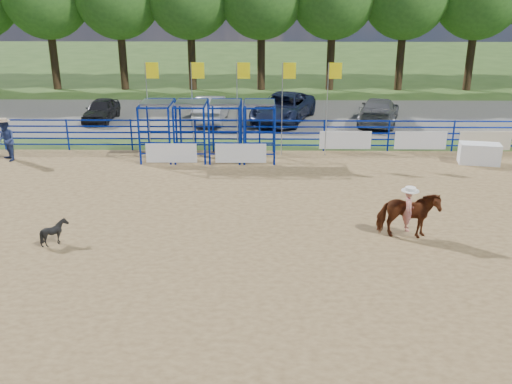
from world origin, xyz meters
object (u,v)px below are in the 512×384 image
announcer_table (479,154)px  spectator_cowboy (6,140)px  horse_and_rider (408,212)px  car_b (211,109)px  car_d (379,111)px  car_a (101,110)px  calf (55,232)px  car_c (283,108)px

announcer_table → spectator_cowboy: size_ratio=0.90×
horse_and_rider → announcer_table: bearing=57.2°
car_b → car_d: bearing=-179.4°
horse_and_rider → car_d: (1.95, 15.02, -0.15)m
car_a → car_b: size_ratio=0.81×
car_a → car_b: bearing=0.7°
announcer_table → car_b: (-12.35, 7.74, 0.28)m
announcer_table → spectator_cowboy: 20.74m
car_b → car_d: 9.35m
calf → car_c: car_c is taller
car_d → car_c: bearing=10.0°
calf → horse_and_rider: bearing=-84.4°
horse_and_rider → car_d: 15.15m
car_c → car_d: bearing=13.4°
car_a → car_c: bearing=2.0°
horse_and_rider → spectator_cowboy: bearing=153.5°
car_c → car_d: (5.29, -0.53, -0.06)m
announcer_table → horse_and_rider: bearing=-122.8°
announcer_table → spectator_cowboy: bearing=179.5°
announcer_table → car_d: car_d is taller
calf → car_c: bearing=-22.3°
car_b → car_c: car_c is taller
car_b → car_c: bearing=-175.2°
horse_and_rider → car_c: 15.90m
horse_and_rider → car_c: horse_and_rider is taller
car_a → car_b: car_b is taller
horse_and_rider → car_b: bearing=115.6°
car_d → announcer_table: bearing=128.0°
car_c → car_a: bearing=-161.2°
horse_and_rider → spectator_cowboy: size_ratio=1.23×
car_b → car_c: 4.06m
car_a → car_c: 10.34m
spectator_cowboy → car_c: bearing=31.7°
announcer_table → calf: (-15.72, -8.29, -0.06)m
car_c → car_d: car_c is taller
spectator_cowboy → car_b: (8.38, 7.56, -0.21)m
announcer_table → calf: size_ratio=2.14×
announcer_table → car_d: size_ratio=0.34×
spectator_cowboy → announcer_table: bearing=-0.5°
calf → car_d: size_ratio=0.16×
horse_and_rider → car_b: size_ratio=0.52×
announcer_table → car_a: car_a is taller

